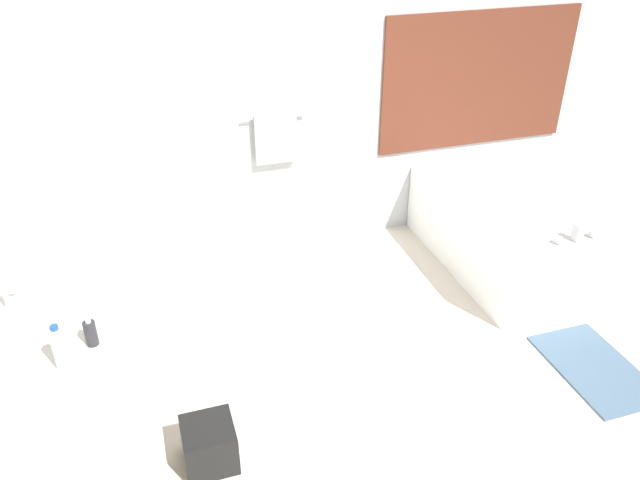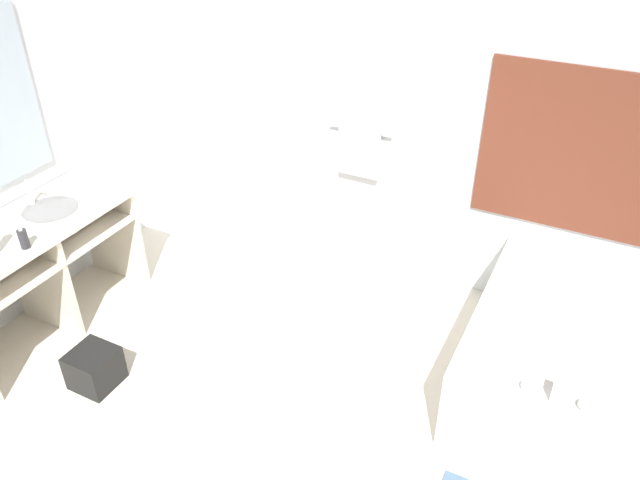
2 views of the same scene
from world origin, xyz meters
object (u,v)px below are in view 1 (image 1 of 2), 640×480
object	(u,v)px
water_bottle_1	(60,348)
waste_bin	(209,444)
bathtub	(514,226)
soap_dispenser	(91,333)

from	to	relation	value
water_bottle_1	waste_bin	distance (m)	1.01
bathtub	waste_bin	distance (m)	2.93
bathtub	soap_dispenser	distance (m)	3.36
water_bottle_1	soap_dispenser	bearing A→B (deg)	46.05
bathtub	soap_dispenser	bearing A→B (deg)	-159.03
water_bottle_1	bathtub	bearing A→B (deg)	22.18
bathtub	waste_bin	xyz separation A→B (m)	(-2.63, -1.28, -0.18)
water_bottle_1	waste_bin	size ratio (longest dim) A/B	0.84
soap_dispenser	waste_bin	bearing A→B (deg)	-11.92
water_bottle_1	soap_dispenser	world-z (taller)	water_bottle_1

